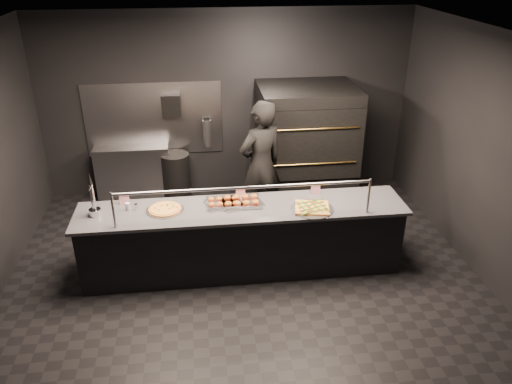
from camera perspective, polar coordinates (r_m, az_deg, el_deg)
room at (r=5.98m, az=-1.91°, el=3.28°), size 6.04×6.00×3.00m
service_counter at (r=6.42m, az=-1.53°, el=-5.37°), size 4.10×0.78×1.37m
pizza_oven at (r=8.06m, az=5.67°, el=5.38°), size 1.50×1.23×1.91m
prep_shelf at (r=8.54m, az=-13.81°, el=2.21°), size 1.20×0.35×0.90m
towel_dispenser at (r=8.17m, az=-9.66°, el=9.75°), size 0.30×0.20×0.35m
fire_extinguisher at (r=8.32m, az=-5.60°, el=6.75°), size 0.14×0.14×0.51m
beer_tap at (r=6.25m, az=-18.06°, el=-1.27°), size 0.14×0.21×0.56m
round_pizza at (r=6.22m, az=-10.36°, el=-1.96°), size 0.46×0.46×0.03m
slider_tray_a at (r=6.27m, az=-3.74°, el=-1.17°), size 0.50×0.42×0.07m
slider_tray_b at (r=6.28m, az=-1.68°, el=-1.05°), size 0.57×0.48×0.08m
square_pizza at (r=6.18m, az=6.43°, el=-1.83°), size 0.53×0.53×0.05m
condiment_jar at (r=6.30m, az=-14.17°, el=-1.64°), size 0.15×0.06×0.10m
tent_cards at (r=6.40m, az=-3.21°, el=-0.09°), size 2.57×0.04×0.15m
trash_bin at (r=8.41m, az=-9.11°, el=1.82°), size 0.47×0.47×0.78m
worker at (r=7.23m, az=0.56°, el=3.01°), size 0.84×0.73×1.94m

